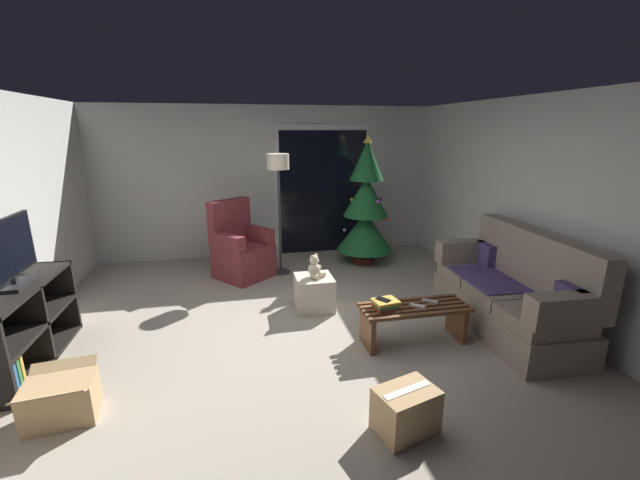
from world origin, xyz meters
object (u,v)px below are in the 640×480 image
object	(u,v)px
armchair	(241,250)
cardboard_box_taped_mid_floor	(406,410)
remote_white	(417,306)
teddy_bear_cream	(315,268)
book_stack	(385,304)
cardboard_box_open_near_shelf	(61,400)
television	(9,252)
floor_lamp	(278,174)
christmas_tree	(366,209)
ottoman	(314,293)
cell_phone	(383,299)
coffee_table	(414,318)
media_shelf	(18,331)
couch	(511,293)
remote_silver	(430,301)

from	to	relation	value
armchair	cardboard_box_taped_mid_floor	size ratio (longest dim) A/B	2.27
remote_white	teddy_bear_cream	bearing A→B (deg)	78.74
book_stack	cardboard_box_open_near_shelf	size ratio (longest dim) A/B	0.48
armchair	television	world-z (taller)	television
book_stack	floor_lamp	bearing A→B (deg)	108.33
christmas_tree	ottoman	bearing A→B (deg)	-126.39
cell_phone	television	distance (m)	3.39
coffee_table	christmas_tree	distance (m)	2.63
media_shelf	armchair	bearing A→B (deg)	44.93
couch	ottoman	size ratio (longest dim) A/B	4.49
couch	television	bearing A→B (deg)	176.64
christmas_tree	remote_silver	bearing A→B (deg)	-92.57
media_shelf	cell_phone	bearing A→B (deg)	-5.09
armchair	ottoman	xyz separation A→B (m)	(0.84, -1.32, -0.20)
floor_lamp	cardboard_box_taped_mid_floor	distance (m)	3.78
book_stack	remote_white	bearing A→B (deg)	-3.50
coffee_table	remote_silver	size ratio (longest dim) A/B	7.05
remote_silver	christmas_tree	world-z (taller)	christmas_tree
cell_phone	teddy_bear_cream	size ratio (longest dim) A/B	0.50
book_stack	christmas_tree	xyz separation A→B (m)	(0.62, 2.55, 0.45)
coffee_table	floor_lamp	size ratio (longest dim) A/B	0.62
cell_phone	armchair	distance (m)	2.67
christmas_tree	remote_white	bearing A→B (deg)	-96.37
remote_white	ottoman	xyz separation A→B (m)	(-0.86, 1.02, -0.21)
television	teddy_bear_cream	xyz separation A→B (m)	(2.82, 0.62, -0.56)
media_shelf	remote_silver	bearing A→B (deg)	-3.84
book_stack	ottoman	xyz separation A→B (m)	(-0.52, 1.00, -0.25)
cell_phone	remote_white	bearing A→B (deg)	-40.35
christmas_tree	television	size ratio (longest dim) A/B	2.42
remote_white	floor_lamp	distance (m)	2.83
book_stack	cardboard_box_taped_mid_floor	bearing A→B (deg)	-103.26
coffee_table	book_stack	bearing A→B (deg)	-178.27
floor_lamp	cardboard_box_open_near_shelf	world-z (taller)	floor_lamp
television	teddy_bear_cream	bearing A→B (deg)	12.37
television	cardboard_box_open_near_shelf	bearing A→B (deg)	-56.60
media_shelf	teddy_bear_cream	distance (m)	2.94
cell_phone	cardboard_box_taped_mid_floor	xyz separation A→B (m)	(-0.26, -1.18, -0.33)
floor_lamp	teddy_bear_cream	size ratio (longest dim) A/B	6.25
armchair	teddy_bear_cream	size ratio (longest dim) A/B	3.96
armchair	media_shelf	xyz separation A→B (m)	(-2.01, -2.00, -0.03)
couch	teddy_bear_cream	world-z (taller)	couch
teddy_bear_cream	coffee_table	bearing A→B (deg)	-49.61
cell_phone	ottoman	world-z (taller)	cell_phone
book_stack	christmas_tree	bearing A→B (deg)	76.28
christmas_tree	couch	bearing A→B (deg)	-70.75
book_stack	teddy_bear_cream	xyz separation A→B (m)	(-0.51, 0.99, 0.08)
coffee_table	cell_phone	distance (m)	0.41
media_shelf	television	xyz separation A→B (m)	(0.04, 0.05, 0.72)
remote_white	christmas_tree	xyz separation A→B (m)	(0.29, 2.57, 0.49)
television	cardboard_box_open_near_shelf	world-z (taller)	television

